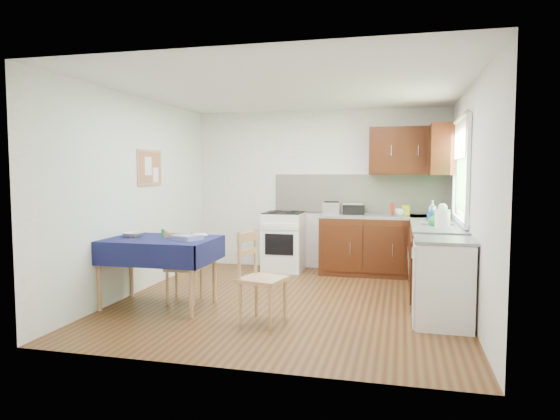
% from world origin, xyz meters
% --- Properties ---
extents(floor, '(4.20, 4.20, 0.00)m').
position_xyz_m(floor, '(0.00, 0.00, 0.00)').
color(floor, '#4A2613').
rests_on(floor, ground).
extents(ceiling, '(4.00, 4.20, 0.02)m').
position_xyz_m(ceiling, '(0.00, 0.00, 2.50)').
color(ceiling, silver).
rests_on(ceiling, wall_back).
extents(wall_back, '(4.00, 0.02, 2.50)m').
position_xyz_m(wall_back, '(0.00, 2.10, 1.25)').
color(wall_back, silver).
rests_on(wall_back, ground).
extents(wall_front, '(4.00, 0.02, 2.50)m').
position_xyz_m(wall_front, '(0.00, -2.10, 1.25)').
color(wall_front, silver).
rests_on(wall_front, ground).
extents(wall_left, '(0.02, 4.20, 2.50)m').
position_xyz_m(wall_left, '(-2.00, 0.00, 1.25)').
color(wall_left, silver).
rests_on(wall_left, ground).
extents(wall_right, '(0.02, 4.20, 2.50)m').
position_xyz_m(wall_right, '(2.00, 0.00, 1.25)').
color(wall_right, silver).
rests_on(wall_right, ground).
extents(base_cabinets, '(1.90, 2.30, 0.86)m').
position_xyz_m(base_cabinets, '(1.36, 1.26, 0.43)').
color(base_cabinets, black).
rests_on(base_cabinets, ground).
extents(worktop_back, '(1.90, 0.60, 0.04)m').
position_xyz_m(worktop_back, '(1.05, 1.80, 0.88)').
color(worktop_back, gray).
rests_on(worktop_back, base_cabinets).
extents(worktop_right, '(0.60, 1.70, 0.04)m').
position_xyz_m(worktop_right, '(1.70, 0.65, 0.88)').
color(worktop_right, gray).
rests_on(worktop_right, base_cabinets).
extents(worktop_corner, '(0.60, 0.60, 0.04)m').
position_xyz_m(worktop_corner, '(1.70, 1.80, 0.88)').
color(worktop_corner, gray).
rests_on(worktop_corner, base_cabinets).
extents(splashback, '(2.70, 0.02, 0.60)m').
position_xyz_m(splashback, '(0.65, 2.08, 1.20)').
color(splashback, beige).
rests_on(splashback, wall_back).
extents(upper_cabinets, '(1.20, 0.85, 0.70)m').
position_xyz_m(upper_cabinets, '(1.52, 1.80, 1.85)').
color(upper_cabinets, black).
rests_on(upper_cabinets, wall_back).
extents(stove, '(0.60, 0.61, 0.92)m').
position_xyz_m(stove, '(-0.50, 1.80, 0.46)').
color(stove, white).
rests_on(stove, ground).
extents(window, '(0.04, 1.48, 1.26)m').
position_xyz_m(window, '(1.97, 0.70, 1.65)').
color(window, '#2A5C25').
rests_on(window, wall_right).
extents(fridge, '(0.58, 0.60, 0.89)m').
position_xyz_m(fridge, '(1.70, -0.55, 0.44)').
color(fridge, white).
rests_on(fridge, ground).
extents(corkboard, '(0.04, 0.62, 0.47)m').
position_xyz_m(corkboard, '(-1.97, 0.30, 1.60)').
color(corkboard, tan).
rests_on(corkboard, wall_left).
extents(dining_table, '(1.30, 0.88, 0.79)m').
position_xyz_m(dining_table, '(-1.42, -0.56, 0.68)').
color(dining_table, '#111042').
rests_on(dining_table, ground).
extents(chair_far, '(0.42, 0.42, 0.87)m').
position_xyz_m(chair_far, '(-1.20, -0.37, 0.46)').
color(chair_far, tan).
rests_on(chair_far, ground).
extents(chair_near, '(0.50, 0.50, 0.95)m').
position_xyz_m(chair_near, '(-0.13, -0.87, 0.50)').
color(chair_near, tan).
rests_on(chair_near, ground).
extents(toaster, '(0.26, 0.16, 0.20)m').
position_xyz_m(toaster, '(0.25, 1.75, 0.99)').
color(toaster, silver).
rests_on(toaster, worktop_back).
extents(sandwich_press, '(0.31, 0.26, 0.18)m').
position_xyz_m(sandwich_press, '(0.58, 1.85, 0.99)').
color(sandwich_press, black).
rests_on(sandwich_press, worktop_back).
extents(sauce_bottle, '(0.05, 0.05, 0.20)m').
position_xyz_m(sauce_bottle, '(1.15, 1.74, 1.00)').
color(sauce_bottle, red).
rests_on(sauce_bottle, worktop_back).
extents(yellow_packet, '(0.12, 0.09, 0.15)m').
position_xyz_m(yellow_packet, '(1.34, 1.92, 0.97)').
color(yellow_packet, yellow).
rests_on(yellow_packet, worktop_back).
extents(dish_rack, '(0.39, 0.30, 0.19)m').
position_xyz_m(dish_rack, '(1.71, 0.70, 0.92)').
color(dish_rack, gray).
rests_on(dish_rack, worktop_right).
extents(kettle, '(0.17, 0.17, 0.29)m').
position_xyz_m(kettle, '(1.74, 0.30, 1.03)').
color(kettle, white).
rests_on(kettle, worktop_right).
extents(cup, '(0.17, 0.17, 0.11)m').
position_xyz_m(cup, '(1.26, 1.68, 0.95)').
color(cup, silver).
rests_on(cup, worktop_back).
extents(soap_bottle_a, '(0.13, 0.13, 0.28)m').
position_xyz_m(soap_bottle_a, '(1.67, 0.97, 1.04)').
color(soap_bottle_a, white).
rests_on(soap_bottle_a, worktop_right).
extents(soap_bottle_b, '(0.12, 0.12, 0.21)m').
position_xyz_m(soap_bottle_b, '(1.66, 0.93, 1.01)').
color(soap_bottle_b, blue).
rests_on(soap_bottle_b, worktop_right).
extents(soap_bottle_c, '(0.13, 0.13, 0.16)m').
position_xyz_m(soap_bottle_c, '(1.66, 0.49, 0.98)').
color(soap_bottle_c, '#258A41').
rests_on(soap_bottle_c, worktop_right).
extents(plate_bowl, '(0.25, 0.25, 0.05)m').
position_xyz_m(plate_bowl, '(-1.75, -0.53, 0.82)').
color(plate_bowl, beige).
rests_on(plate_bowl, dining_table).
extents(book, '(0.25, 0.27, 0.02)m').
position_xyz_m(book, '(-1.11, -0.28, 0.80)').
color(book, white).
rests_on(book, dining_table).
extents(spice_jar, '(0.04, 0.04, 0.09)m').
position_xyz_m(spice_jar, '(-1.43, -0.42, 0.83)').
color(spice_jar, green).
rests_on(spice_jar, dining_table).
extents(tea_towel, '(0.38, 0.34, 0.05)m').
position_xyz_m(tea_towel, '(-1.05, -0.60, 0.82)').
color(tea_towel, '#2A2C9C').
rests_on(tea_towel, dining_table).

